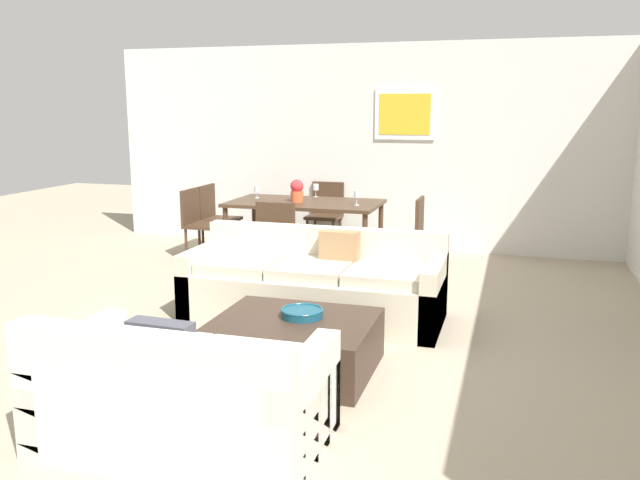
{
  "coord_description": "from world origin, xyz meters",
  "views": [
    {
      "loc": [
        1.65,
        -5.16,
        1.88
      ],
      "look_at": [
        0.05,
        0.2,
        0.75
      ],
      "focal_mm": 37.03,
      "sensor_mm": 36.0,
      "label": 1
    }
  ],
  "objects_px": {
    "dining_table": "(305,207)",
    "wine_glass_right_near": "(357,195)",
    "dining_chair_left_near": "(199,219)",
    "wine_glass_left_far": "(257,189)",
    "sofa_beige": "(315,286)",
    "dining_chair_head": "(326,210)",
    "wine_glass_head": "(316,188)",
    "loveseat_white": "(182,397)",
    "dining_chair_left_far": "(215,214)",
    "dining_chair_foot": "(279,235)",
    "dining_chair_right_near": "(409,230)",
    "decorative_bowl": "(302,312)",
    "coffee_table": "(294,345)",
    "centerpiece_vase": "(297,191)"
  },
  "relations": [
    {
      "from": "dining_table",
      "to": "dining_chair_left_near",
      "type": "height_order",
      "value": "dining_chair_left_near"
    },
    {
      "from": "decorative_bowl",
      "to": "dining_chair_left_far",
      "type": "distance_m",
      "value": 4.18
    },
    {
      "from": "coffee_table",
      "to": "wine_glass_head",
      "type": "distance_m",
      "value": 3.94
    },
    {
      "from": "dining_table",
      "to": "dining_chair_left_near",
      "type": "distance_m",
      "value": 1.36
    },
    {
      "from": "wine_glass_left_far",
      "to": "wine_glass_head",
      "type": "distance_m",
      "value": 0.75
    },
    {
      "from": "decorative_bowl",
      "to": "sofa_beige",
      "type": "bearing_deg",
      "value": 102.42
    },
    {
      "from": "wine_glass_left_far",
      "to": "sofa_beige",
      "type": "bearing_deg",
      "value": -56.87
    },
    {
      "from": "sofa_beige",
      "to": "decorative_bowl",
      "type": "relative_size",
      "value": 7.33
    },
    {
      "from": "loveseat_white",
      "to": "dining_table",
      "type": "bearing_deg",
      "value": 99.3
    },
    {
      "from": "dining_chair_left_near",
      "to": "wine_glass_head",
      "type": "xyz_separation_m",
      "value": [
        1.32,
        0.68,
        0.37
      ]
    },
    {
      "from": "wine_glass_right_near",
      "to": "wine_glass_left_far",
      "type": "xyz_separation_m",
      "value": [
        -1.36,
        0.25,
        -0.01
      ]
    },
    {
      "from": "dining_chair_left_near",
      "to": "wine_glass_right_near",
      "type": "distance_m",
      "value": 2.04
    },
    {
      "from": "coffee_table",
      "to": "wine_glass_head",
      "type": "height_order",
      "value": "wine_glass_head"
    },
    {
      "from": "dining_chair_left_far",
      "to": "wine_glass_left_far",
      "type": "height_order",
      "value": "wine_glass_left_far"
    },
    {
      "from": "dining_chair_left_near",
      "to": "wine_glass_right_near",
      "type": "xyz_separation_m",
      "value": [
        2.0,
        0.1,
        0.37
      ]
    },
    {
      "from": "coffee_table",
      "to": "wine_glass_head",
      "type": "bearing_deg",
      "value": 104.64
    },
    {
      "from": "loveseat_white",
      "to": "dining_chair_left_far",
      "type": "distance_m",
      "value": 5.19
    },
    {
      "from": "dining_table",
      "to": "wine_glass_head",
      "type": "height_order",
      "value": "wine_glass_head"
    },
    {
      "from": "sofa_beige",
      "to": "loveseat_white",
      "type": "xyz_separation_m",
      "value": [
        -0.03,
        -2.43,
        0.0
      ]
    },
    {
      "from": "dining_chair_left_near",
      "to": "centerpiece_vase",
      "type": "height_order",
      "value": "centerpiece_vase"
    },
    {
      "from": "dining_chair_right_near",
      "to": "wine_glass_head",
      "type": "bearing_deg",
      "value": 152.71
    },
    {
      "from": "wine_glass_left_far",
      "to": "dining_chair_head",
      "type": "bearing_deg",
      "value": 49.36
    },
    {
      "from": "dining_chair_left_far",
      "to": "dining_chair_foot",
      "type": "distance_m",
      "value": 1.75
    },
    {
      "from": "loveseat_white",
      "to": "dining_chair_head",
      "type": "bearing_deg",
      "value": 97.75
    },
    {
      "from": "wine_glass_head",
      "to": "dining_chair_right_near",
      "type": "bearing_deg",
      "value": -27.29
    },
    {
      "from": "sofa_beige",
      "to": "dining_chair_left_far",
      "type": "xyz_separation_m",
      "value": [
        -2.09,
        2.32,
        0.21
      ]
    },
    {
      "from": "dining_chair_left_near",
      "to": "wine_glass_head",
      "type": "bearing_deg",
      "value": 27.29
    },
    {
      "from": "dining_chair_foot",
      "to": "dining_chair_left_near",
      "type": "bearing_deg",
      "value": 152.51
    },
    {
      "from": "coffee_table",
      "to": "dining_chair_foot",
      "type": "bearing_deg",
      "value": 112.36
    },
    {
      "from": "dining_chair_foot",
      "to": "dining_chair_right_near",
      "type": "xyz_separation_m",
      "value": [
        1.32,
        0.69,
        0.0
      ]
    },
    {
      "from": "dining_table",
      "to": "dining_chair_foot",
      "type": "distance_m",
      "value": 0.94
    },
    {
      "from": "dining_table",
      "to": "dining_chair_head",
      "type": "bearing_deg",
      "value": 90.0
    },
    {
      "from": "dining_chair_head",
      "to": "wine_glass_head",
      "type": "bearing_deg",
      "value": -90.0
    },
    {
      "from": "sofa_beige",
      "to": "wine_glass_right_near",
      "type": "height_order",
      "value": "wine_glass_right_near"
    },
    {
      "from": "coffee_table",
      "to": "dining_chair_right_near",
      "type": "height_order",
      "value": "dining_chair_right_near"
    },
    {
      "from": "dining_chair_foot",
      "to": "wine_glass_right_near",
      "type": "relative_size",
      "value": 5.21
    },
    {
      "from": "dining_table",
      "to": "wine_glass_right_near",
      "type": "height_order",
      "value": "wine_glass_right_near"
    },
    {
      "from": "wine_glass_left_far",
      "to": "centerpiece_vase",
      "type": "relative_size",
      "value": 0.57
    },
    {
      "from": "dining_chair_left_far",
      "to": "wine_glass_right_near",
      "type": "relative_size",
      "value": 5.21
    },
    {
      "from": "dining_chair_head",
      "to": "dining_chair_right_near",
      "type": "relative_size",
      "value": 1.0
    },
    {
      "from": "dining_chair_right_near",
      "to": "decorative_bowl",
      "type": "bearing_deg",
      "value": -95.82
    },
    {
      "from": "dining_chair_head",
      "to": "dining_chair_left_far",
      "type": "distance_m",
      "value": 1.49
    },
    {
      "from": "loveseat_white",
      "to": "decorative_bowl",
      "type": "bearing_deg",
      "value": 77.95
    },
    {
      "from": "dining_table",
      "to": "wine_glass_right_near",
      "type": "xyz_separation_m",
      "value": [
        0.68,
        -0.13,
        0.19
      ]
    },
    {
      "from": "loveseat_white",
      "to": "dining_table",
      "type": "distance_m",
      "value": 4.6
    },
    {
      "from": "dining_chair_left_far",
      "to": "dining_chair_foot",
      "type": "relative_size",
      "value": 1.0
    },
    {
      "from": "loveseat_white",
      "to": "dining_table",
      "type": "height_order",
      "value": "loveseat_white"
    },
    {
      "from": "dining_table",
      "to": "dining_chair_left_far",
      "type": "relative_size",
      "value": 2.08
    },
    {
      "from": "centerpiece_vase",
      "to": "dining_chair_right_near",
      "type": "bearing_deg",
      "value": -7.39
    },
    {
      "from": "wine_glass_left_far",
      "to": "dining_chair_foot",
      "type": "bearing_deg",
      "value": -56.96
    }
  ]
}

